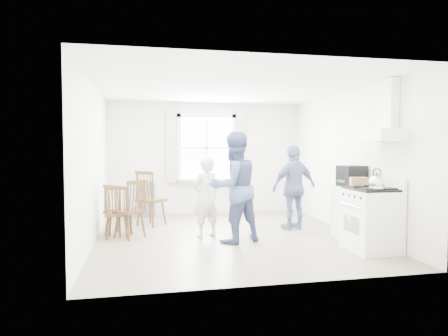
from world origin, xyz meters
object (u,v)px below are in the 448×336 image
person_mid (234,187)px  low_cabinet (352,213)px  windsor_chair_b (115,205)px  person_right (294,187)px  person_left (206,197)px  windsor_chair_a (117,207)px  stereo_stack (352,176)px  windsor_chair_c (134,203)px  gas_stove (371,219)px

person_mid → low_cabinet: bearing=153.4°
low_cabinet → windsor_chair_b: 4.09m
windsor_chair_b → person_right: (3.31, -0.09, 0.25)m
person_left → windsor_chair_a: bearing=-27.5°
stereo_stack → windsor_chair_c: bearing=168.3°
person_mid → person_right: person_mid is taller
gas_stove → person_mid: size_ratio=0.62×
windsor_chair_b → person_left: bearing=-14.7°
gas_stove → person_right: person_right is taller
windsor_chair_b → person_left: 1.62m
person_mid → windsor_chair_c: bearing=-39.4°
windsor_chair_a → windsor_chair_b: (-0.06, 0.26, -0.00)m
low_cabinet → person_mid: size_ratio=0.50×
person_left → person_right: (1.75, 0.32, 0.11)m
windsor_chair_a → person_left: (1.50, -0.15, 0.14)m
person_left → windsor_chair_c: bearing=-28.0°
person_left → gas_stove: bearing=127.2°
windsor_chair_c → person_right: bearing=3.6°
low_cabinet → windsor_chair_b: windsor_chair_b is taller
low_cabinet → stereo_stack: (0.03, 0.08, 0.63)m
stereo_stack → person_left: 2.52m
windsor_chair_a → windsor_chair_c: 0.29m
windsor_chair_b → windsor_chair_c: size_ratio=0.90×
low_cabinet → gas_stove: bearing=-95.7°
gas_stove → person_mid: 2.18m
windsor_chair_b → windsor_chair_c: windsor_chair_c is taller
person_left → windsor_chair_b: bearing=-36.4°
windsor_chair_b → person_left: (1.56, -0.41, 0.14)m
stereo_stack → windsor_chair_b: size_ratio=0.48×
person_right → windsor_chair_b: bearing=-15.5°
stereo_stack → person_mid: (-2.01, 0.17, -0.17)m
gas_stove → windsor_chair_b: bearing=155.0°
gas_stove → person_right: bearing=108.2°
low_cabinet → windsor_chair_a: bearing=167.7°
windsor_chair_a → person_left: 1.52m
person_right → low_cabinet: bearing=108.0°
windsor_chair_c → stereo_stack: bearing=-11.7°
gas_stove → person_mid: person_mid is taller
windsor_chair_a → windsor_chair_c: size_ratio=0.90×
stereo_stack → windsor_chair_c: 3.74m
windsor_chair_c → person_left: (1.22, -0.13, 0.08)m
windsor_chair_c → person_right: 2.98m
gas_stove → stereo_stack: (0.10, 0.78, 0.59)m
windsor_chair_a → windsor_chair_b: 0.26m
low_cabinet → person_right: bearing=122.0°
windsor_chair_c → person_right: person_right is taller
windsor_chair_b → person_left: size_ratio=0.65×
person_right → person_mid: bearing=15.8°
stereo_stack → windsor_chair_b: 4.13m
low_cabinet → person_mid: (-1.98, 0.24, 0.46)m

